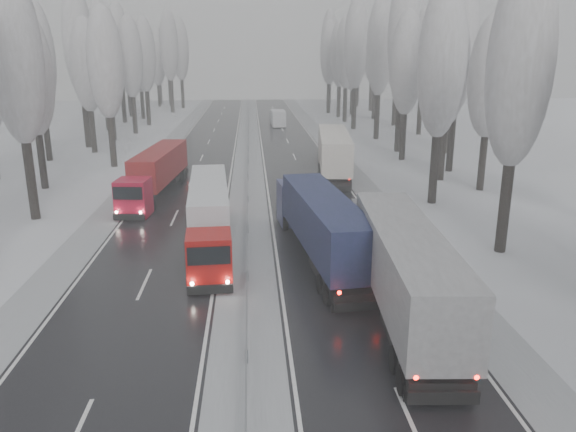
{
  "coord_description": "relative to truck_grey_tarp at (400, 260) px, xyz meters",
  "views": [
    {
      "loc": [
        0.31,
        -14.99,
        11.36
      ],
      "look_at": [
        2.41,
        16.45,
        2.2
      ],
      "focal_mm": 35.0,
      "sensor_mm": 36.0,
      "label": 1
    }
  ],
  "objects": [
    {
      "name": "tree_18",
      "position": [
        7.61,
        18.87,
        8.24
      ],
      "size": [
        3.6,
        3.6,
        16.58
      ],
      "color": "black",
      "rests_on": "ground"
    },
    {
      "name": "tree_62",
      "position": [
        -20.84,
        35.56,
        7.9
      ],
      "size": [
        3.6,
        3.6,
        16.04
      ],
      "color": "black",
      "rests_on": "ground"
    },
    {
      "name": "shoulder_left",
      "position": [
        -17.09,
        21.83,
        -2.44
      ],
      "size": [
        2.4,
        200.0,
        0.04
      ],
      "primitive_type": "cube",
      "color": "#ACAFB4",
      "rests_on": "ground"
    },
    {
      "name": "tree_20",
      "position": [
        11.0,
        27.0,
        7.69
      ],
      "size": [
        3.6,
        3.6,
        15.71
      ],
      "color": "black",
      "rests_on": "ground"
    },
    {
      "name": "tree_38",
      "position": [
        11.84,
        108.56,
        9.13
      ],
      "size": [
        3.6,
        3.6,
        17.97
      ],
      "color": "black",
      "rests_on": "ground"
    },
    {
      "name": "truck_red_white",
      "position": [
        -9.2,
        10.04,
        -0.33
      ],
      "size": [
        3.16,
        14.33,
        3.65
      ],
      "rotation": [
        0.0,
        0.0,
        0.07
      ],
      "color": "#9F0B08",
      "rests_on": "ground"
    },
    {
      "name": "tree_76",
      "position": [
        -20.94,
        100.55,
        9.5
      ],
      "size": [
        3.6,
        3.6,
        18.55
      ],
      "color": "black",
      "rests_on": "ground"
    },
    {
      "name": "tree_26",
      "position": [
        10.67,
        53.1,
        9.65
      ],
      "size": [
        3.6,
        3.6,
        18.78
      ],
      "color": "black",
      "rests_on": "ground"
    },
    {
      "name": "tree_69",
      "position": [
        -28.32,
        64.95,
        10.0
      ],
      "size": [
        3.6,
        3.6,
        19.35
      ],
      "color": "black",
      "rests_on": "ground"
    },
    {
      "name": "tree_28",
      "position": [
        9.44,
        63.79,
        10.18
      ],
      "size": [
        3.6,
        3.6,
        19.62
      ],
      "color": "black",
      "rests_on": "ground"
    },
    {
      "name": "tree_30",
      "position": [
        9.67,
        73.54,
        9.06
      ],
      "size": [
        3.6,
        3.6,
        17.86
      ],
      "color": "black",
      "rests_on": "ground"
    },
    {
      "name": "tree_31",
      "position": [
        15.58,
        77.54,
        9.52
      ],
      "size": [
        3.6,
        3.6,
        18.58
      ],
      "color": "black",
      "rests_on": "ground"
    },
    {
      "name": "tree_67",
      "position": [
        -26.44,
        58.18,
        8.57
      ],
      "size": [
        3.6,
        3.6,
        17.09
      ],
      "color": "black",
      "rests_on": "ground"
    },
    {
      "name": "tree_64",
      "position": [
        -25.16,
        44.55,
        7.5
      ],
      "size": [
        3.6,
        3.6,
        15.42
      ],
      "color": "black",
      "rests_on": "ground"
    },
    {
      "name": "tree_65",
      "position": [
        -26.95,
        48.55,
        10.09
      ],
      "size": [
        3.6,
        3.6,
        19.48
      ],
      "color": "black",
      "rests_on": "ground"
    },
    {
      "name": "tree_63",
      "position": [
        -28.74,
        39.56,
        8.44
      ],
      "size": [
        3.6,
        3.6,
        16.88
      ],
      "color": "black",
      "rests_on": "ground"
    },
    {
      "name": "tree_33",
      "position": [
        12.87,
        85.05,
        6.8
      ],
      "size": [
        3.6,
        3.6,
        14.33
      ],
      "color": "black",
      "rests_on": "ground"
    },
    {
      "name": "tree_35",
      "position": [
        18.05,
        92.15,
        9.31
      ],
      "size": [
        3.6,
        3.6,
        18.25
      ],
      "color": "black",
      "rests_on": "ground"
    },
    {
      "name": "tree_24",
      "position": [
        11.0,
        42.85,
        10.73
      ],
      "size": [
        3.6,
        3.6,
        20.49
      ],
      "color": "black",
      "rests_on": "ground"
    },
    {
      "name": "tree_23",
      "position": [
        16.41,
        41.44,
        6.31
      ],
      "size": [
        3.6,
        3.6,
        13.55
      ],
      "color": "black",
      "rests_on": "ground"
    },
    {
      "name": "tree_75",
      "position": [
        -31.09,
        95.16,
        9.53
      ],
      "size": [
        3.6,
        3.6,
        18.6
      ],
      "color": "black",
      "rests_on": "ground"
    },
    {
      "name": "tree_32",
      "position": [
        9.74,
        81.05,
        8.72
      ],
      "size": [
        3.6,
        3.6,
        17.33
      ],
      "color": "black",
      "rests_on": "ground"
    },
    {
      "name": "carriageway_right",
      "position": [
        -1.64,
        21.83,
        -2.44
      ],
      "size": [
        7.5,
        200.0,
        0.03
      ],
      "primitive_type": "cube",
      "color": "black",
      "rests_on": "ground"
    },
    {
      "name": "tree_74",
      "position": [
        -21.97,
        91.16,
        10.22
      ],
      "size": [
        3.6,
        3.6,
        19.68
      ],
      "color": "black",
      "rests_on": "ground"
    },
    {
      "name": "tree_21",
      "position": [
        13.23,
        31.0,
        9.54
      ],
      "size": [
        3.6,
        3.6,
        18.62
      ],
      "color": "black",
      "rests_on": "ground"
    },
    {
      "name": "tree_77",
      "position": [
        -26.56,
        104.55,
        6.8
      ],
      "size": [
        3.6,
        3.6,
        14.32
      ],
      "color": "black",
      "rests_on": "ground"
    },
    {
      "name": "truck_red_red",
      "position": [
        -14.36,
        22.92,
        -0.34
      ],
      "size": [
        3.56,
        14.26,
        3.63
      ],
      "rotation": [
        0.0,
        0.0,
        -0.1
      ],
      "color": "#AF0A25",
      "rests_on": "ground"
    },
    {
      "name": "tree_70",
      "position": [
        -23.22,
        71.02,
        8.57
      ],
      "size": [
        3.6,
        3.6,
        17.09
      ],
      "color": "black",
      "rests_on": "ground"
    },
    {
      "name": "tree_37",
      "position": [
        17.13,
        101.99,
        8.11
      ],
      "size": [
        3.6,
        3.6,
        16.37
      ],
      "color": "black",
      "rests_on": "ground"
    },
    {
      "name": "shoulder_right",
      "position": [
        3.31,
        21.83,
        -2.44
      ],
      "size": [
        2.4,
        200.0,
        0.04
      ],
      "primitive_type": "cube",
      "color": "#ACAFB4",
      "rests_on": "ground"
    },
    {
      "name": "truck_grey_tarp",
      "position": [
        0.0,
        0.0,
        0.0
      ],
      "size": [
        3.57,
        16.52,
        4.21
      ],
      "rotation": [
        0.0,
        0.0,
        -0.06
      ],
      "color": "#4B4B50",
      "rests_on": "ground"
    },
    {
      "name": "tree_39",
      "position": [
        14.65,
        112.56,
        7.99
      ],
      "size": [
        3.6,
        3.6,
        16.19
      ],
      "color": "black",
      "rests_on": "ground"
    },
    {
      "name": "tree_34",
      "position": [
        8.84,
        88.15,
        8.91
      ],
      "size": [
        3.6,
        3.6,
        17.63
      ],
      "color": "black",
      "rests_on": "ground"
    },
    {
      "name": "median_guardrail",
      "position": [
        -6.89,
        21.82,
        -1.86
      ],
      "size": [
        0.12,
        200.0,
        0.76
      ],
      "color": "slate",
      "rests_on": "ground"
    },
    {
      "name": "carriageway_left",
      "position": [
        -12.14,
        21.83,
        -2.44
      ],
      "size": [
        7.5,
        200.0,
        0.03
      ],
      "primitive_type": "cube",
      "color": "black",
      "rests_on": "ground"
    },
    {
      "name": "tree_60",
      "position": [
        -24.64,
        26.03,
        7.13
      ],
      "size": [
        3.6,
        3.6,
        14.84
      ],
      "color": "black",
      "rests_on": "ground"
    },
    {
      "name": "tree_68",
      "position": [
        -23.48,
        60.95,
        8.29
      ],
      "size": [
        3.6,
        3.6,
        16.65
      ],
      "color": "black",
      "rests_on": "ground"
    },
    {
      "name": "truck_cream_box",
      "position": [
        1.3,
        29.63,
        0.02
      ],
      "size": [
        4.21,
        16.66,
        4.24
      ],
      "rotation": [
        0.0,
        0.0,
        -0.1
      ],
      "color": "#B4B29F",
      "rests_on": "ground"
    },
    {
      "name": "tree_73",
      "position": [
        -28.71,
        84.37,
        8.65
      ],
      "size": [
        3.6,
        3.6,
        17.22
      ],
      "color": "black",
      "rests_on": "ground"
    },
    {
      "name": "tree_79",
      "position": [
        -27.23,
        111.14,
        8.56
      ],
      "size": [
        3.6,
        3.6,
        17.07
      ],
      "color": "black",
      "rests_on": "ground"
    },
    {
      "name": "tree_25",
      "position": [
        17.92,
        46.85,
        10.06
      ],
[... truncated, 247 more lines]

